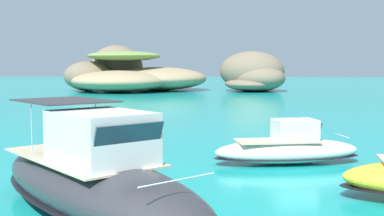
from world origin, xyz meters
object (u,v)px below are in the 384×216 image
(islet_large, at_px, (131,75))
(islet_small, at_px, (255,76))
(motorboat_white, at_px, (288,149))
(motorboat_charcoal, at_px, (94,180))

(islet_large, xyz_separation_m, islet_small, (22.68, 1.01, -0.15))
(islet_large, distance_m, islet_small, 22.70)
(islet_large, distance_m, motorboat_white, 68.59)
(islet_large, height_order, motorboat_white, islet_large)
(islet_large, height_order, motorboat_charcoal, islet_large)
(motorboat_white, bearing_deg, islet_large, 110.13)
(islet_large, bearing_deg, motorboat_white, -69.87)
(motorboat_charcoal, height_order, motorboat_white, motorboat_charcoal)
(islet_small, bearing_deg, motorboat_charcoal, -94.24)
(motorboat_charcoal, bearing_deg, islet_large, 103.26)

